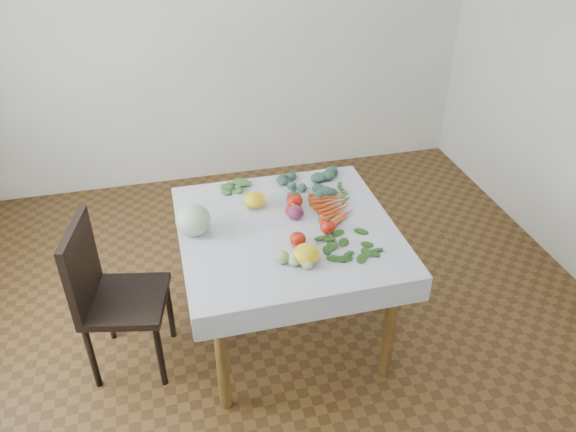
# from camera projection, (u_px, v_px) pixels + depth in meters

# --- Properties ---
(ground) EXTENTS (4.00, 4.00, 0.00)m
(ground) POSITION_uv_depth(u_px,v_px,m) (287.00, 330.00, 3.38)
(ground) COLOR brown
(back_wall) EXTENTS (4.00, 0.04, 2.70)m
(back_wall) POSITION_uv_depth(u_px,v_px,m) (223.00, 17.00, 4.24)
(back_wall) COLOR white
(back_wall) RESTS_ON ground
(table) EXTENTS (1.00, 1.00, 0.75)m
(table) POSITION_uv_depth(u_px,v_px,m) (287.00, 243.00, 3.02)
(table) COLOR brown
(table) RESTS_ON ground
(tablecloth) EXTENTS (1.12, 1.12, 0.01)m
(tablecloth) POSITION_uv_depth(u_px,v_px,m) (287.00, 228.00, 2.96)
(tablecloth) COLOR white
(tablecloth) RESTS_ON table
(chair) EXTENTS (0.49, 0.49, 0.91)m
(chair) POSITION_uv_depth(u_px,v_px,m) (107.00, 289.00, 2.90)
(chair) COLOR black
(chair) RESTS_ON ground
(cabbage) EXTENTS (0.24, 0.24, 0.16)m
(cabbage) POSITION_uv_depth(u_px,v_px,m) (193.00, 220.00, 2.88)
(cabbage) COLOR beige
(cabbage) RESTS_ON tablecloth
(tomato_a) EXTENTS (0.11, 0.11, 0.08)m
(tomato_a) POSITION_uv_depth(u_px,v_px,m) (295.00, 201.00, 3.11)
(tomato_a) COLOR #B81B0C
(tomato_a) RESTS_ON tablecloth
(tomato_b) EXTENTS (0.09, 0.09, 0.07)m
(tomato_b) POSITION_uv_depth(u_px,v_px,m) (328.00, 227.00, 2.90)
(tomato_b) COLOR #B81B0C
(tomato_b) RESTS_ON tablecloth
(tomato_c) EXTENTS (0.11, 0.11, 0.07)m
(tomato_c) POSITION_uv_depth(u_px,v_px,m) (293.00, 210.00, 3.04)
(tomato_c) COLOR #B81B0C
(tomato_c) RESTS_ON tablecloth
(tomato_d) EXTENTS (0.10, 0.10, 0.07)m
(tomato_d) POSITION_uv_depth(u_px,v_px,m) (298.00, 239.00, 2.82)
(tomato_d) COLOR #B81B0C
(tomato_d) RESTS_ON tablecloth
(heirloom_back) EXTENTS (0.15, 0.15, 0.09)m
(heirloom_back) POSITION_uv_depth(u_px,v_px,m) (255.00, 200.00, 3.11)
(heirloom_back) COLOR yellow
(heirloom_back) RESTS_ON tablecloth
(heirloom_front) EXTENTS (0.18, 0.18, 0.09)m
(heirloom_front) POSITION_uv_depth(u_px,v_px,m) (306.00, 254.00, 2.70)
(heirloom_front) COLOR yellow
(heirloom_front) RESTS_ON tablecloth
(onion_a) EXTENTS (0.11, 0.11, 0.08)m
(onion_a) POSITION_uv_depth(u_px,v_px,m) (295.00, 213.00, 3.01)
(onion_a) COLOR #631C45
(onion_a) RESTS_ON tablecloth
(onion_b) EXTENTS (0.10, 0.10, 0.07)m
(onion_b) POSITION_uv_depth(u_px,v_px,m) (307.00, 251.00, 2.74)
(onion_b) COLOR #631C45
(onion_b) RESTS_ON tablecloth
(tomatillo_cluster) EXTENTS (0.10, 0.14, 0.05)m
(tomatillo_cluster) POSITION_uv_depth(u_px,v_px,m) (291.00, 263.00, 2.67)
(tomatillo_cluster) COLOR #A7C471
(tomatillo_cluster) RESTS_ON tablecloth
(carrot_bunch) EXTENTS (0.22, 0.38, 0.03)m
(carrot_bunch) POSITION_uv_depth(u_px,v_px,m) (333.00, 207.00, 3.10)
(carrot_bunch) COLOR #D84918
(carrot_bunch) RESTS_ON tablecloth
(kale_bunch) EXTENTS (0.35, 0.29, 0.04)m
(kale_bunch) POSITION_uv_depth(u_px,v_px,m) (313.00, 185.00, 3.29)
(kale_bunch) COLOR #335446
(kale_bunch) RESTS_ON tablecloth
(basil_bunch) EXTENTS (0.31, 0.22, 0.01)m
(basil_bunch) POSITION_uv_depth(u_px,v_px,m) (351.00, 245.00, 2.82)
(basil_bunch) COLOR #29571B
(basil_bunch) RESTS_ON tablecloth
(dill_bunch) EXTENTS (0.24, 0.17, 0.02)m
(dill_bunch) POSITION_uv_depth(u_px,v_px,m) (231.00, 190.00, 3.26)
(dill_bunch) COLOR #4A843C
(dill_bunch) RESTS_ON tablecloth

